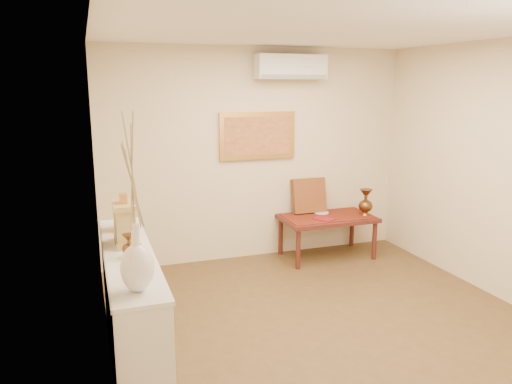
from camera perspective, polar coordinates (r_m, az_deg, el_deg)
name	(u,v)px	position (r m, az deg, el deg)	size (l,w,h in m)	color
floor	(336,331)	(4.85, 9.14, -15.45)	(4.50, 4.50, 0.00)	brown
ceiling	(347,26)	(4.33, 10.40, 18.13)	(4.50, 4.50, 0.00)	white
wall_back	(257,155)	(6.43, 0.09, 4.26)	(4.00, 0.02, 2.70)	beige
wall_left	(101,207)	(3.87, -17.27, -1.64)	(0.02, 4.50, 2.70)	beige
white_vase	(134,206)	(3.08, -13.78, -1.53)	(0.21, 0.21, 1.09)	silver
candlestick	(137,261)	(3.43, -13.39, -7.63)	(0.11, 0.11, 0.23)	silver
brass_urn_small	(129,242)	(3.82, -14.34, -5.61)	(0.10, 0.10, 0.23)	brown
table_cloth	(327,216)	(6.58, 8.17, -2.75)	(1.14, 0.59, 0.01)	maroon
brass_urn_tall	(366,199)	(6.67, 12.44, -0.81)	(0.19, 0.19, 0.42)	brown
plate	(321,213)	(6.72, 7.48, -2.34)	(0.19, 0.19, 0.01)	silver
menu	(324,219)	(6.41, 7.74, -3.06)	(0.18, 0.25, 0.01)	maroon
cushion	(309,195)	(6.68, 6.06, -0.40)	(0.46, 0.10, 0.46)	#5A1912
display_ledge	(132,311)	(4.16, -14.04, -13.03)	(0.37, 2.02, 0.98)	silver
mantel_clock	(125,223)	(4.13, -14.78, -3.42)	(0.17, 0.36, 0.41)	tan
wooden_chest	(123,216)	(4.56, -14.99, -2.66)	(0.16, 0.21, 0.24)	tan
low_table	(327,221)	(6.60, 8.16, -3.33)	(1.20, 0.70, 0.55)	#4F1D17
painting	(258,136)	(6.37, 0.17, 6.45)	(1.00, 0.06, 0.60)	#BE883D
ac_unit	(291,67)	(6.39, 3.99, 14.06)	(0.90, 0.25, 0.30)	silver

